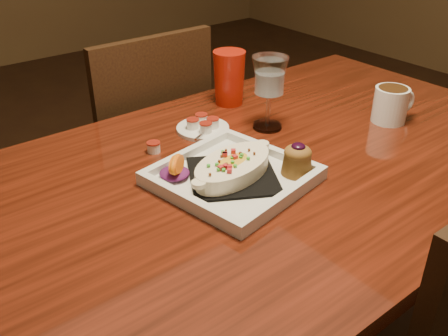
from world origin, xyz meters
TOP-DOWN VIEW (x-y plane):
  - table at (0.00, 0.00)m, footprint 1.50×0.90m
  - chair_far at (-0.00, 0.63)m, footprint 0.42×0.42m
  - plate at (-0.12, -0.02)m, footprint 0.34×0.34m
  - coffee_mug at (0.40, -0.03)m, footprint 0.13×0.09m
  - goblet at (0.11, 0.14)m, footprint 0.09×0.09m
  - saucer at (-0.03, 0.23)m, footprint 0.14×0.14m
  - creamer_loose at (-0.19, 0.21)m, footprint 0.03×0.03m
  - red_tumbler at (0.14, 0.33)m, footprint 0.09×0.09m

SIDE VIEW (x-z plane):
  - chair_far at x=0.00m, z-range 0.04..0.97m
  - table at x=0.00m, z-range 0.28..1.03m
  - saucer at x=-0.03m, z-range 0.72..0.81m
  - creamer_loose at x=-0.19m, z-range 0.75..0.78m
  - plate at x=-0.12m, z-range 0.73..0.82m
  - coffee_mug at x=0.40m, z-range 0.75..0.85m
  - red_tumbler at x=0.14m, z-range 0.75..0.90m
  - goblet at x=0.11m, z-range 0.79..0.98m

